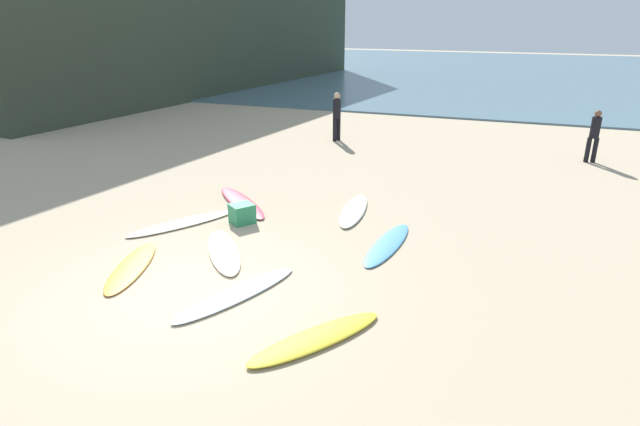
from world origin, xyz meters
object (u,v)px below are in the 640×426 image
object	(u,v)px
beachgoer_near	(337,114)
beach_cooler	(242,213)
surfboard_7	(316,338)
surfboard_1	(354,210)
surfboard_0	(224,251)
surfboard_5	(131,267)
surfboard_3	(183,223)
surfboard_4	(242,202)
beachgoer_mid	(594,134)
surfboard_6	(388,244)
surfboard_2	(237,294)

from	to	relation	value
beachgoer_near	beach_cooler	bearing A→B (deg)	29.44
surfboard_7	beachgoer_near	xyz separation A→B (m)	(-3.61, 11.88, 0.92)
surfboard_1	beachgoer_near	size ratio (longest dim) A/B	1.30
surfboard_0	surfboard_7	xyz separation A→B (m)	(2.70, -2.11, 0.01)
surfboard_0	surfboard_5	bearing A→B (deg)	5.76
surfboard_5	surfboard_7	xyz separation A→B (m)	(3.96, -0.95, 0.01)
surfboard_3	beach_cooler	world-z (taller)	beach_cooler
surfboard_4	surfboard_5	bearing A→B (deg)	37.79
surfboard_3	beachgoer_mid	distance (m)	12.55
surfboard_7	beach_cooler	distance (m)	4.79
beachgoer_mid	surfboard_5	bearing A→B (deg)	43.79
surfboard_0	beachgoer_near	xyz separation A→B (m)	(-0.91, 9.77, 0.93)
surfboard_7	beachgoer_near	bearing A→B (deg)	-38.47
surfboard_3	surfboard_1	bearing A→B (deg)	63.28
surfboard_7	surfboard_1	bearing A→B (deg)	-44.78
surfboard_1	surfboard_3	xyz separation A→B (m)	(-3.34, -2.02, -0.01)
surfboard_6	beachgoer_mid	world-z (taller)	beachgoer_mid
surfboard_2	beachgoer_near	bearing A→B (deg)	-57.22
beach_cooler	surfboard_0	bearing A→B (deg)	-75.34
surfboard_3	surfboard_0	bearing A→B (deg)	0.28
surfboard_4	beachgoer_near	xyz separation A→B (m)	(0.09, 7.15, 0.92)
surfboard_4	surfboard_5	size ratio (longest dim) A/B	1.23
surfboard_0	beachgoer_mid	distance (m)	12.22
surfboard_2	beachgoer_near	xyz separation A→B (m)	(-1.93, 11.13, 0.93)
beachgoer_near	beachgoer_mid	world-z (taller)	beachgoer_near
surfboard_0	surfboard_6	distance (m)	3.24
surfboard_0	beach_cooler	bearing A→B (deg)	-112.11
surfboard_2	surfboard_5	distance (m)	2.29
surfboard_3	surfboard_7	world-z (taller)	surfboard_7
surfboard_6	surfboard_5	bearing A→B (deg)	37.55
surfboard_0	surfboard_7	world-z (taller)	surfboard_7
surfboard_3	beach_cooler	size ratio (longest dim) A/B	5.22
surfboard_5	beach_cooler	world-z (taller)	beach_cooler
surfboard_4	beach_cooler	world-z (taller)	beach_cooler
surfboard_2	surfboard_7	size ratio (longest dim) A/B	1.11
surfboard_3	surfboard_7	distance (m)	5.29
surfboard_4	surfboard_5	xyz separation A→B (m)	(-0.26, -3.78, -0.01)
surfboard_3	surfboard_4	size ratio (longest dim) A/B	0.99
surfboard_6	beachgoer_mid	bearing A→B (deg)	-112.83
surfboard_3	surfboard_6	size ratio (longest dim) A/B	1.10
beachgoer_near	beach_cooler	distance (m)	8.28
surfboard_2	surfboard_5	size ratio (longest dim) A/B	1.19
surfboard_4	beach_cooler	bearing A→B (deg)	70.61
surfboard_0	beachgoer_mid	world-z (taller)	beachgoer_mid
surfboard_4	surfboard_7	bearing A→B (deg)	79.73
surfboard_3	surfboard_7	size ratio (longest dim) A/B	1.13
surfboard_7	surfboard_2	bearing A→B (deg)	10.60
surfboard_5	surfboard_1	bearing A→B (deg)	-143.87
surfboard_1	surfboard_6	bearing A→B (deg)	120.33
surfboard_2	surfboard_6	distance (m)	3.37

